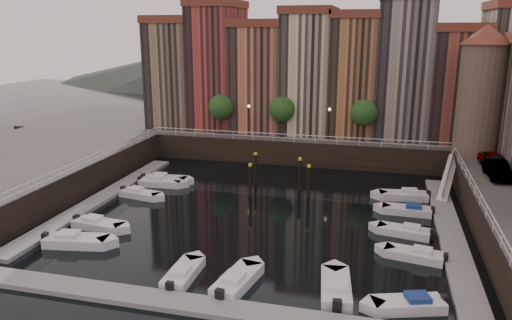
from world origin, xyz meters
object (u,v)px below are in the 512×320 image
(corner_tower, at_px, (481,89))
(boat_left_1, at_px, (98,224))
(gangway, at_px, (448,175))
(boat_left_0, at_px, (75,241))
(car_b, at_px, (497,171))
(boat_left_2, at_px, (140,194))
(mooring_pilings, at_px, (278,177))
(car_a, at_px, (494,161))

(corner_tower, relative_size, boat_left_1, 2.84)
(gangway, height_order, boat_left_0, gangway)
(boat_left_0, distance_m, car_b, 37.16)
(boat_left_2, bearing_deg, mooring_pilings, 31.74)
(mooring_pilings, distance_m, car_b, 20.59)
(gangway, xyz_separation_m, boat_left_2, (-29.98, -9.25, -1.57))
(boat_left_1, xyz_separation_m, car_b, (33.20, 13.18, 3.43))
(car_a, bearing_deg, mooring_pilings, 175.77)
(boat_left_1, distance_m, boat_left_2, 8.23)
(mooring_pilings, bearing_deg, boat_left_2, -158.81)
(corner_tower, bearing_deg, boat_left_1, -145.94)
(boat_left_0, bearing_deg, mooring_pilings, 43.48)
(boat_left_1, relative_size, car_a, 1.10)
(car_b, bearing_deg, boat_left_1, -161.15)
(car_a, bearing_deg, boat_left_0, -162.84)
(car_a, bearing_deg, boat_left_2, -179.84)
(mooring_pilings, xyz_separation_m, car_b, (20.48, -0.12, 2.15))
(boat_left_1, distance_m, car_b, 35.89)
(corner_tower, distance_m, gangway, 9.86)
(boat_left_0, height_order, car_a, car_a)
(mooring_pilings, relative_size, boat_left_2, 1.45)
(boat_left_2, bearing_deg, gangway, 27.71)
(boat_left_0, bearing_deg, gangway, 25.74)
(boat_left_1, height_order, car_b, car_b)
(gangway, relative_size, car_b, 1.72)
(corner_tower, height_order, boat_left_1, corner_tower)
(boat_left_1, relative_size, car_b, 1.00)
(boat_left_1, bearing_deg, mooring_pilings, 52.18)
(gangway, relative_size, mooring_pilings, 1.25)
(boat_left_1, xyz_separation_m, car_a, (33.61, 17.04, 3.38))
(corner_tower, bearing_deg, boat_left_2, -157.30)
(boat_left_1, bearing_deg, car_a, 32.78)
(boat_left_0, xyz_separation_m, car_a, (33.45, 20.53, 3.35))
(boat_left_2, distance_m, car_a, 35.27)
(gangway, bearing_deg, boat_left_2, -162.85)
(boat_left_0, bearing_deg, boat_left_1, 82.91)
(boat_left_2, bearing_deg, corner_tower, 33.25)
(boat_left_0, bearing_deg, boat_left_2, 82.90)
(car_b, bearing_deg, mooring_pilings, 176.86)
(corner_tower, height_order, boat_left_0, corner_tower)
(boat_left_0, height_order, car_b, car_b)
(mooring_pilings, xyz_separation_m, boat_left_1, (-12.72, -13.30, -1.28))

